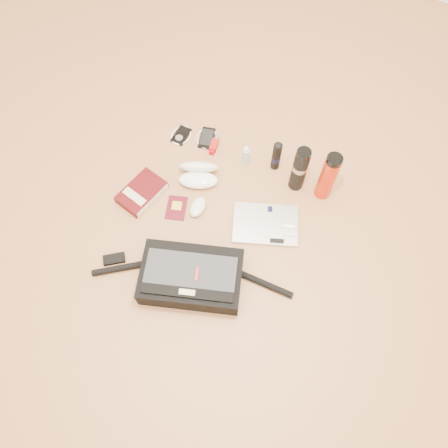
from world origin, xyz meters
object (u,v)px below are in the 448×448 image
(messenger_bag, at_px, (191,277))
(book, at_px, (142,192))
(laptop, at_px, (266,225))
(thermos_black, at_px, (300,169))
(thermos_red, at_px, (328,177))

(messenger_bag, xyz_separation_m, book, (-0.40, 0.28, -0.03))
(messenger_bag, xyz_separation_m, laptop, (0.18, 0.37, -0.04))
(laptop, height_order, thermos_black, thermos_black)
(messenger_bag, distance_m, book, 0.49)
(laptop, xyz_separation_m, thermos_red, (0.17, 0.27, 0.13))
(messenger_bag, relative_size, thermos_red, 2.91)
(messenger_bag, height_order, thermos_black, thermos_black)
(laptop, height_order, book, book)
(messenger_bag, relative_size, book, 3.34)
(book, bearing_deg, thermos_black, 42.99)
(thermos_red, bearing_deg, thermos_black, -175.42)
(laptop, distance_m, book, 0.59)
(thermos_black, bearing_deg, messenger_bag, -110.01)
(book, relative_size, thermos_red, 0.87)
(book, height_order, thermos_black, thermos_black)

